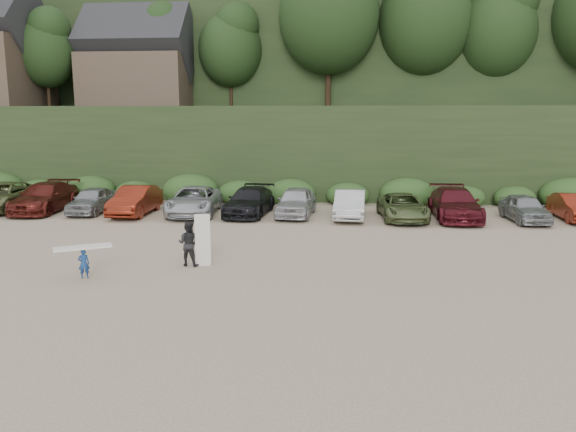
# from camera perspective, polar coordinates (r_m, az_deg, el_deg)

# --- Properties ---
(ground) EXTENTS (120.00, 120.00, 0.00)m
(ground) POSITION_cam_1_polar(r_m,az_deg,el_deg) (21.09, -5.52, -4.86)
(ground) COLOR tan
(ground) RESTS_ON ground
(hillside_backdrop) EXTENTS (90.00, 41.50, 28.00)m
(hillside_backdrop) POSITION_cam_1_polar(r_m,az_deg,el_deg) (56.35, 1.20, 16.17)
(hillside_backdrop) COLOR black
(hillside_backdrop) RESTS_ON ground
(parked_cars) EXTENTS (39.41, 6.11, 1.62)m
(parked_cars) POSITION_cam_1_polar(r_m,az_deg,el_deg) (31.26, -8.16, 1.49)
(parked_cars) COLOR silver
(parked_cars) RESTS_ON ground
(child_surfer) EXTENTS (1.87, 1.38, 1.12)m
(child_surfer) POSITION_cam_1_polar(r_m,az_deg,el_deg) (20.24, -20.08, -3.88)
(child_surfer) COLOR navy
(child_surfer) RESTS_ON ground
(adult_surfer) EXTENTS (1.30, 0.73, 1.96)m
(adult_surfer) POSITION_cam_1_polar(r_m,az_deg,el_deg) (20.87, -9.94, -2.73)
(adult_surfer) COLOR black
(adult_surfer) RESTS_ON ground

